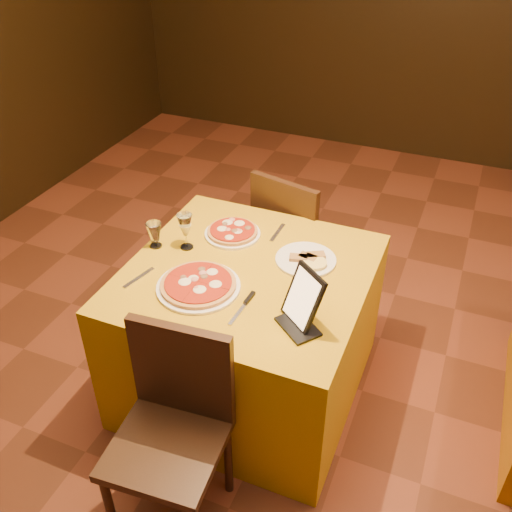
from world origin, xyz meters
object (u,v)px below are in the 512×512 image
at_px(chair_main_far, 300,238).
at_px(water_glass, 155,235).
at_px(tablet, 303,298).
at_px(main_table, 248,331).
at_px(chair_main_near, 166,447).
at_px(wine_glass, 186,231).
at_px(pizza_far, 232,232).
at_px(pizza_near, 198,285).

bearing_deg(chair_main_far, water_glass, 70.93).
xyz_separation_m(water_glass, tablet, (0.84, -0.24, 0.06)).
distance_m(main_table, chair_main_near, 0.81).
bearing_deg(main_table, wine_glass, 169.85).
relative_size(chair_main_near, wine_glass, 4.79).
distance_m(chair_main_near, chair_main_far, 1.59).
height_order(wine_glass, water_glass, wine_glass).
height_order(chair_main_far, tablet, tablet).
height_order(main_table, tablet, tablet).
xyz_separation_m(main_table, tablet, (0.34, -0.23, 0.49)).
bearing_deg(pizza_far, chair_main_far, 70.55).
height_order(chair_main_near, tablet, tablet).
bearing_deg(pizza_far, pizza_near, -85.02).
height_order(chair_main_far, wine_glass, wine_glass).
distance_m(chair_main_far, water_glass, 0.99).
height_order(pizza_far, water_glass, water_glass).
relative_size(chair_main_far, pizza_near, 2.43).
height_order(pizza_near, pizza_far, same).
distance_m(chair_main_near, wine_glass, 1.01).
bearing_deg(main_table, water_glass, 178.34).
height_order(main_table, chair_main_near, chair_main_near).
relative_size(chair_main_near, water_glass, 7.00).
height_order(pizza_far, tablet, tablet).
relative_size(pizza_near, pizza_far, 1.32).
height_order(chair_main_far, pizza_near, chair_main_far).
distance_m(pizza_far, wine_glass, 0.26).
xyz_separation_m(pizza_far, water_glass, (-0.31, -0.24, 0.05)).
distance_m(pizza_near, pizza_far, 0.45).
height_order(pizza_far, wine_glass, wine_glass).
height_order(pizza_near, water_glass, water_glass).
relative_size(chair_main_far, water_glass, 7.00).
distance_m(main_table, pizza_far, 0.50).
height_order(main_table, water_glass, water_glass).
bearing_deg(chair_main_far, pizza_near, 94.96).
bearing_deg(tablet, pizza_far, 176.55).
bearing_deg(pizza_near, water_glass, 148.02).
distance_m(chair_main_near, tablet, 0.79).
xyz_separation_m(chair_main_far, pizza_near, (-0.15, -0.99, 0.31)).
bearing_deg(chair_main_far, main_table, 103.62).
bearing_deg(chair_main_near, pizza_near, 99.55).
height_order(chair_main_near, water_glass, chair_main_near).
bearing_deg(wine_glass, main_table, -10.15).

